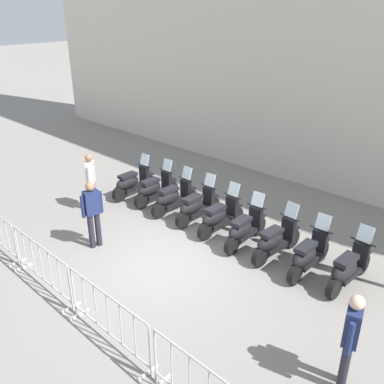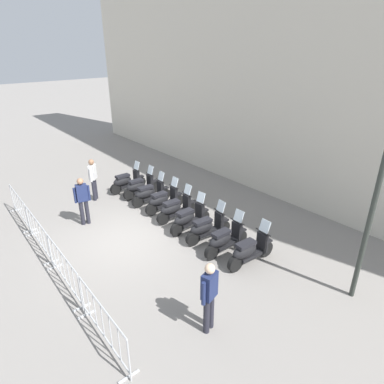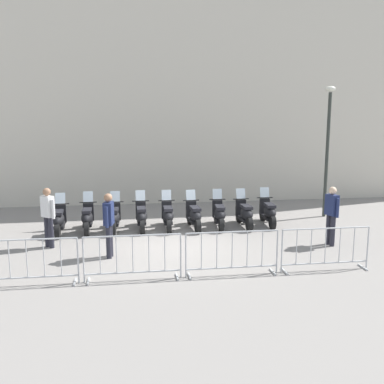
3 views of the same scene
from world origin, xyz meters
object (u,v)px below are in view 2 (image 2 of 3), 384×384
object	(u,v)px
street_lamp	(378,187)
officer_near_row_end	(83,199)
motorcycle_2	(150,193)
barrier_segment_0	(19,207)
motorcycle_3	(163,200)
barrier_segment_2	(64,270)
officer_mid_plaza	(209,294)
motorcycle_1	(140,186)
motorcycle_4	(175,209)
motorcycle_5	(189,218)
barrier_segment_1	(38,233)
officer_by_barriers	(93,177)
motorcycle_6	(207,228)
motorcycle_8	(249,251)
barrier_segment_3	(103,324)
motorcycle_7	(225,239)
motorcycle_0	(126,181)

from	to	relation	value
street_lamp	officer_near_row_end	size ratio (longest dim) A/B	2.77
motorcycle_2	barrier_segment_0	distance (m)	4.70
motorcycle_3	officer_near_row_end	xyz separation A→B (m)	(-1.37, -2.51, 0.53)
motorcycle_2	barrier_segment_2	bearing A→B (deg)	-66.67
officer_mid_plaza	barrier_segment_0	bearing A→B (deg)	-176.61
motorcycle_1	motorcycle_4	distance (m)	2.61
officer_near_row_end	street_lamp	bearing A→B (deg)	15.60
motorcycle_5	barrier_segment_1	world-z (taller)	motorcycle_5
motorcycle_1	motorcycle_3	size ratio (longest dim) A/B	1.00
officer_by_barriers	motorcycle_2	bearing A→B (deg)	30.41
motorcycle_2	officer_near_row_end	bearing A→B (deg)	-100.80
motorcycle_1	barrier_segment_1	distance (m)	4.66
motorcycle_3	motorcycle_6	world-z (taller)	same
motorcycle_8	motorcycle_4	bearing A→B (deg)	170.74
barrier_segment_3	officer_by_barriers	xyz separation A→B (m)	(-6.38, 4.04, 0.45)
barrier_segment_1	officer_mid_plaza	distance (m)	6.04
barrier_segment_0	motorcycle_1	bearing A→B (deg)	68.74
motorcycle_2	officer_mid_plaza	distance (m)	6.76
motorcycle_7	motorcycle_0	bearing A→B (deg)	170.04
motorcycle_0	motorcycle_5	size ratio (longest dim) A/B	1.00
motorcycle_3	motorcycle_8	world-z (taller)	same
motorcycle_0	officer_near_row_end	size ratio (longest dim) A/B	1.00
motorcycle_0	motorcycle_5	distance (m)	4.35
motorcycle_7	barrier_segment_3	distance (m)	4.39
barrier_segment_2	motorcycle_4	bearing A→B (deg)	94.61
barrier_segment_0	officer_mid_plaza	distance (m)	8.26
motorcycle_2	barrier_segment_3	bearing A→B (deg)	-50.21
barrier_segment_2	street_lamp	bearing A→B (deg)	38.28
motorcycle_1	motorcycle_5	size ratio (longest dim) A/B	1.00
motorcycle_5	street_lamp	world-z (taller)	street_lamp
motorcycle_2	officer_by_barriers	world-z (taller)	officer_by_barriers
motorcycle_3	barrier_segment_2	world-z (taller)	motorcycle_3
motorcycle_8	officer_by_barriers	bearing A→B (deg)	-177.46
barrier_segment_0	barrier_segment_1	world-z (taller)	same
motorcycle_6	street_lamp	distance (m)	5.07
officer_mid_plaza	motorcycle_4	bearing A→B (deg)	141.64
motorcycle_4	street_lamp	xyz separation A→B (m)	(6.09, 0.02, 2.51)
motorcycle_2	street_lamp	world-z (taller)	street_lamp
officer_by_barriers	motorcycle_7	bearing A→B (deg)	3.17
motorcycle_7	officer_near_row_end	distance (m)	5.12
officer_near_row_end	officer_by_barriers	bearing A→B (deg)	136.97
motorcycle_1	motorcycle_2	distance (m)	0.87
motorcycle_5	barrier_segment_3	world-z (taller)	motorcycle_5
motorcycle_2	motorcycle_3	bearing A→B (deg)	-6.72
motorcycle_4	motorcycle_3	bearing A→B (deg)	166.17
barrier_segment_0	motorcycle_8	bearing A→B (deg)	22.29
motorcycle_0	street_lamp	distance (m)	9.87
barrier_segment_1	officer_by_barriers	bearing A→B (deg)	119.55
motorcycle_2	barrier_segment_0	xyz separation A→B (m)	(-2.48, -3.99, 0.07)
motorcycle_8	barrier_segment_3	bearing A→B (deg)	-100.29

